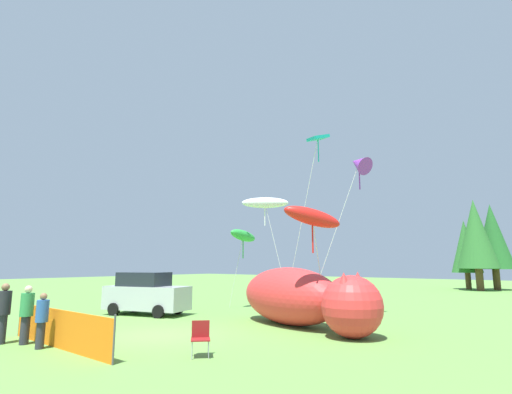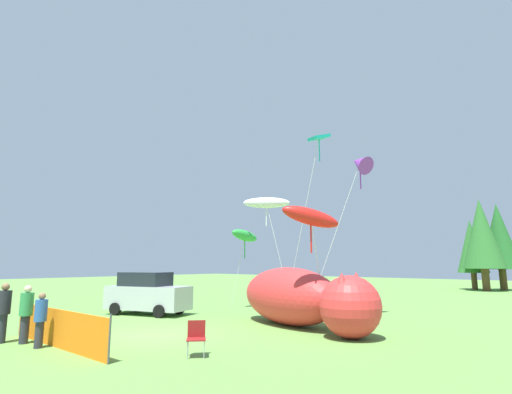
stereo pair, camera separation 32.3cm
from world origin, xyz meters
name	(u,v)px [view 2 (the right image)]	position (x,y,z in m)	size (l,w,h in m)	color
ground_plane	(154,335)	(0.00, 0.00, 0.00)	(120.00, 120.00, 0.00)	#609342
parked_car	(148,294)	(-5.03, 3.11, 0.99)	(4.44, 2.83, 2.03)	#B7BCC1
folding_chair	(196,335)	(3.59, -1.21, 0.54)	(0.72, 0.72, 0.92)	maroon
inflatable_cat	(299,299)	(2.88, 4.73, 1.06)	(7.54, 4.22, 2.31)	red
safety_fence	(57,328)	(-0.45, -3.15, 0.55)	(6.19, 0.15, 1.21)	orange
spectator_in_yellow_shirt	(26,312)	(-1.79, -3.58, 0.97)	(0.39, 0.39, 1.78)	#2D2D38
spectator_in_green_shirt	(3,310)	(-2.42, -4.02, 1.01)	(0.40, 0.40, 1.85)	#2D2D38
spectator_in_red_shirt	(40,318)	(-0.73, -3.55, 0.87)	(0.35, 0.35, 1.60)	#2D2D38
kite_green_fish	(245,236)	(-3.37, 8.40, 4.04)	(1.17, 2.23, 4.53)	silver
kite_teal_diamond	(318,141)	(1.47, 8.81, 8.84)	(2.49, 1.28, 9.26)	silver
kite_white_ghost	(266,203)	(-1.84, 8.50, 5.83)	(2.96, 1.86, 6.25)	silver
kite_purple_delta	(360,164)	(3.61, 9.10, 7.32)	(2.87, 2.50, 7.97)	silver
kite_red_lizard	(311,217)	(4.31, 3.49, 4.12)	(1.88, 3.07, 4.72)	silver
horizon_tree_west	(499,236)	(4.96, 35.22, 5.02)	(3.43, 3.43, 8.18)	brown
horizon_tree_mid	(482,234)	(3.96, 32.97, 5.19)	(3.54, 3.54, 8.45)	brown
horizon_tree_northeast	(471,246)	(2.67, 34.54, 4.10)	(2.80, 2.80, 6.68)	brown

